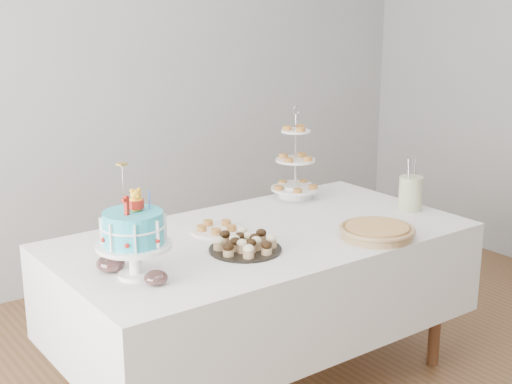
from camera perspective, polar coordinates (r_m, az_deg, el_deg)
walls at (r=2.93m, az=4.09°, el=5.91°), size 5.04×4.04×2.70m
table at (r=3.38m, az=0.52°, el=-7.01°), size 1.92×1.02×0.77m
birthday_cake at (r=2.80m, az=-9.71°, el=-4.36°), size 0.30×0.30×0.45m
cupcake_tray at (r=3.07m, az=-0.87°, el=-4.10°), size 0.32×0.32×0.07m
pie at (r=3.29m, az=9.66°, el=-3.09°), size 0.35×0.35×0.05m
tiered_stand at (r=3.82m, az=3.17°, el=2.52°), size 0.26×0.26×0.51m
plate_stack at (r=3.90m, az=3.16°, el=0.13°), size 0.19×0.19×0.07m
pastry_plate at (r=3.33m, az=-3.16°, el=-2.92°), size 0.25×0.25×0.04m
jam_bowl_a at (r=2.75m, az=-8.01°, el=-6.82°), size 0.09×0.09×0.06m
jam_bowl_b at (r=2.91m, az=-11.54°, el=-5.63°), size 0.12×0.12×0.07m
utensil_pitcher at (r=3.72m, az=12.27°, el=0.00°), size 0.12×0.12×0.27m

